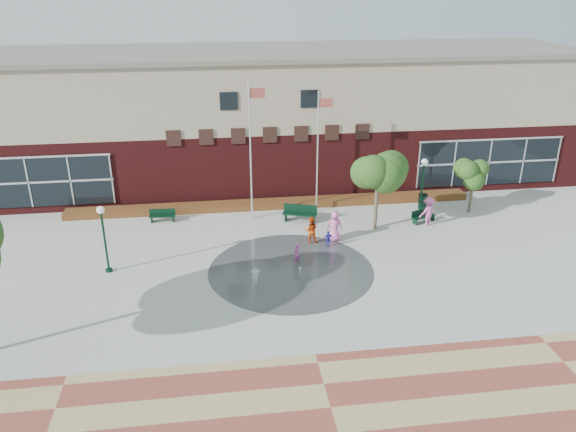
{
  "coord_description": "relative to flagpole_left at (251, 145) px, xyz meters",
  "views": [
    {
      "loc": [
        -3.55,
        -21.96,
        13.86
      ],
      "look_at": [
        0.0,
        4.0,
        2.6
      ],
      "focal_mm": 35.0,
      "sensor_mm": 36.0,
      "label": 1
    }
  ],
  "objects": [
    {
      "name": "flagpole_left",
      "position": [
        0.0,
        0.0,
        0.0
      ],
      "size": [
        1.0,
        0.16,
        8.48
      ],
      "rotation": [
        0.0,
        0.0,
        0.02
      ],
      "color": "silver",
      "rests_on": "ground"
    },
    {
      "name": "lamp_left",
      "position": [
        -7.79,
        -5.73,
        -2.5
      ],
      "size": [
        0.38,
        0.38,
        3.58
      ],
      "color": "black",
      "rests_on": "ground"
    },
    {
      "name": "tree_mid",
      "position": [
        7.07,
        -2.39,
        -0.87
      ],
      "size": [
        3.14,
        3.14,
        5.29
      ],
      "color": "#443B2B",
      "rests_on": "ground"
    },
    {
      "name": "bench_left",
      "position": [
        -5.51,
        0.29,
        -4.47
      ],
      "size": [
        1.59,
        0.53,
        0.79
      ],
      "rotation": [
        0.0,
        0.0,
        -0.06
      ],
      "color": "black",
      "rests_on": "ground"
    },
    {
      "name": "bench_mid",
      "position": [
        2.8,
        -0.81,
        -4.39
      ],
      "size": [
        2.14,
        1.21,
        1.04
      ],
      "rotation": [
        0.0,
        0.0,
        -0.33
      ],
      "color": "black",
      "rests_on": "ground"
    },
    {
      "name": "flagpole_right",
      "position": [
        4.15,
        0.66,
        -0.45
      ],
      "size": [
        0.94,
        0.15,
        7.64
      ],
      "rotation": [
        0.0,
        0.0,
        -0.06
      ],
      "color": "silver",
      "rests_on": "ground"
    },
    {
      "name": "child_blue",
      "position": [
        3.81,
        -4.48,
        -4.23
      ],
      "size": [
        0.59,
        0.26,
        0.98
      ],
      "primitive_type": "imported",
      "rotation": [
        0.0,
        0.0,
        3.19
      ],
      "color": "#292AB2",
      "rests_on": "ground"
    },
    {
      "name": "splash_pad",
      "position": [
        1.38,
        -6.86,
        -4.72
      ],
      "size": [
        8.4,
        8.4,
        0.01
      ],
      "primitive_type": "cylinder",
      "color": "#383A3D",
      "rests_on": "ground"
    },
    {
      "name": "water_jet_a",
      "position": [
        -0.5,
        -8.17,
        -4.72
      ],
      "size": [
        0.41,
        0.41,
        0.79
      ],
      "primitive_type": "cone",
      "rotation": [
        3.14,
        0.0,
        0.0
      ],
      "color": "white",
      "rests_on": "ground"
    },
    {
      "name": "trash_can",
      "position": [
        10.94,
        0.17,
        -4.23
      ],
      "size": [
        0.6,
        0.6,
        0.98
      ],
      "color": "black",
      "rests_on": "ground"
    },
    {
      "name": "library_building",
      "position": [
        1.38,
        7.62,
        -0.08
      ],
      "size": [
        44.4,
        10.4,
        9.2
      ],
      "color": "#4D1214",
      "rests_on": "ground"
    },
    {
      "name": "adult_pink",
      "position": [
        4.32,
        -3.73,
        -3.83
      ],
      "size": [
        1.01,
        0.81,
        1.78
      ],
      "primitive_type": "imported",
      "rotation": [
        0.0,
        0.0,
        2.82
      ],
      "color": "#E65EB1",
      "rests_on": "ground"
    },
    {
      "name": "water_jet_b",
      "position": [
        1.78,
        -7.41,
        -4.72
      ],
      "size": [
        0.18,
        0.18,
        0.39
      ],
      "primitive_type": "cone",
      "rotation": [
        3.14,
        0.0,
        0.0
      ],
      "color": "white",
      "rests_on": "ground"
    },
    {
      "name": "lamp_right",
      "position": [
        10.2,
        -1.34,
        -2.33
      ],
      "size": [
        0.41,
        0.41,
        3.86
      ],
      "color": "black",
      "rests_on": "ground"
    },
    {
      "name": "flower_bed",
      "position": [
        1.38,
        1.74,
        -4.72
      ],
      "size": [
        26.0,
        1.2,
        0.4
      ],
      "primitive_type": "cube",
      "color": "maroon",
      "rests_on": "ground"
    },
    {
      "name": "child_splash",
      "position": [
        1.79,
        -6.17,
        -4.14
      ],
      "size": [
        0.5,
        0.49,
        1.16
      ],
      "primitive_type": "imported",
      "rotation": [
        0.0,
        0.0,
        3.86
      ],
      "color": "#C0499A",
      "rests_on": "ground"
    },
    {
      "name": "person_bench",
      "position": [
        10.31,
        -2.38,
        -3.83
      ],
      "size": [
        1.3,
        0.98,
        1.79
      ],
      "primitive_type": "imported",
      "rotation": [
        0.0,
        0.0,
        3.45
      ],
      "color": "#DD5FAF",
      "rests_on": "ground"
    },
    {
      "name": "plaza_concrete",
      "position": [
        1.38,
        -5.86,
        -4.72
      ],
      "size": [
        46.0,
        18.0,
        0.01
      ],
      "primitive_type": "cube",
      "color": "#A8A8A0",
      "rests_on": "ground"
    },
    {
      "name": "tree_small_right",
      "position": [
        13.69,
        -0.8,
        -2.11
      ],
      "size": [
        2.09,
        2.09,
        3.58
      ],
      "color": "#443B2B",
      "rests_on": "ground"
    },
    {
      "name": "adult_red",
      "position": [
        2.95,
        -3.82,
        -3.93
      ],
      "size": [
        0.83,
        0.68,
        1.58
      ],
      "primitive_type": "imported",
      "rotation": [
        0.0,
        0.0,
        3.03
      ],
      "color": "#C63E0E",
      "rests_on": "ground"
    },
    {
      "name": "ground",
      "position": [
        1.38,
        -9.86,
        -4.72
      ],
      "size": [
        120.0,
        120.0,
        0.0
      ],
      "primitive_type": "plane",
      "color": "#666056",
      "rests_on": "ground"
    },
    {
      "name": "bench_right",
      "position": [
        10.24,
        -1.95,
        -4.46
      ],
      "size": [
        1.67,
        1.02,
        0.82
      ],
      "rotation": [
        0.0,
        0.0,
        0.38
      ],
      "color": "black",
      "rests_on": "ground"
    },
    {
      "name": "paver_band",
      "position": [
        1.38,
        -16.86,
        -4.72
      ],
      "size": [
        46.0,
        6.0,
        0.01
      ],
      "primitive_type": "cube",
      "color": "brown",
      "rests_on": "ground"
    }
  ]
}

